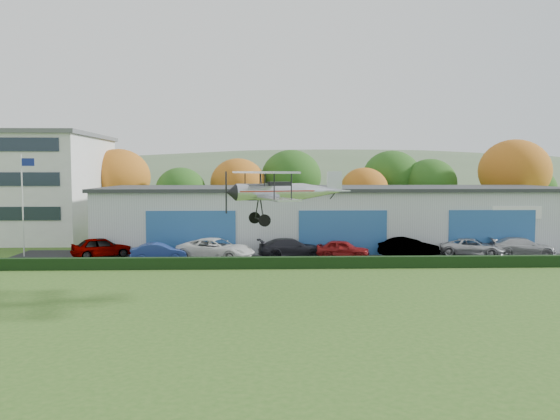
{
  "coord_description": "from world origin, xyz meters",
  "views": [
    {
      "loc": [
        -1.56,
        -22.48,
        6.76
      ],
      "look_at": [
        -0.4,
        10.57,
        4.44
      ],
      "focal_mm": 36.32,
      "sensor_mm": 36.0,
      "label": 1
    }
  ],
  "objects_px": {
    "car_0": "(102,247)",
    "car_7": "(522,247)",
    "car_1": "(159,252)",
    "car_2": "(216,249)",
    "car_6": "(472,247)",
    "hangar": "(333,216)",
    "flagpole": "(24,196)",
    "car_4": "(343,249)",
    "car_3": "(291,248)",
    "biplane": "(280,190)",
    "car_5": "(409,247)"
  },
  "relations": [
    {
      "from": "car_6",
      "to": "car_2",
      "type": "bearing_deg",
      "value": 114.16
    },
    {
      "from": "car_1",
      "to": "flagpole",
      "type": "bearing_deg",
      "value": 69.65
    },
    {
      "from": "car_1",
      "to": "car_6",
      "type": "height_order",
      "value": "car_6"
    },
    {
      "from": "car_5",
      "to": "car_6",
      "type": "height_order",
      "value": "car_5"
    },
    {
      "from": "car_3",
      "to": "biplane",
      "type": "distance_m",
      "value": 14.41
    },
    {
      "from": "flagpole",
      "to": "car_7",
      "type": "relative_size",
      "value": 1.61
    },
    {
      "from": "car_1",
      "to": "car_2",
      "type": "xyz_separation_m",
      "value": [
        4.19,
        0.43,
        0.14
      ]
    },
    {
      "from": "flagpole",
      "to": "car_6",
      "type": "distance_m",
      "value": 35.27
    },
    {
      "from": "hangar",
      "to": "car_4",
      "type": "relative_size",
      "value": 10.05
    },
    {
      "from": "flagpole",
      "to": "car_4",
      "type": "relative_size",
      "value": 1.98
    },
    {
      "from": "hangar",
      "to": "car_0",
      "type": "xyz_separation_m",
      "value": [
        -18.87,
        -6.42,
        -1.83
      ]
    },
    {
      "from": "hangar",
      "to": "car_4",
      "type": "height_order",
      "value": "hangar"
    },
    {
      "from": "car_0",
      "to": "car_7",
      "type": "distance_m",
      "value": 32.93
    },
    {
      "from": "car_0",
      "to": "car_6",
      "type": "height_order",
      "value": "car_0"
    },
    {
      "from": "car_3",
      "to": "biplane",
      "type": "relative_size",
      "value": 0.68
    },
    {
      "from": "hangar",
      "to": "car_4",
      "type": "distance_m",
      "value": 7.82
    },
    {
      "from": "flagpole",
      "to": "car_6",
      "type": "height_order",
      "value": "flagpole"
    },
    {
      "from": "car_0",
      "to": "car_4",
      "type": "distance_m",
      "value": 18.7
    },
    {
      "from": "car_3",
      "to": "car_5",
      "type": "height_order",
      "value": "car_5"
    },
    {
      "from": "flagpole",
      "to": "car_2",
      "type": "xyz_separation_m",
      "value": [
        15.02,
        -2.25,
        -3.92
      ]
    },
    {
      "from": "car_2",
      "to": "car_5",
      "type": "xyz_separation_m",
      "value": [
        14.84,
        0.92,
        -0.06
      ]
    },
    {
      "from": "car_7",
      "to": "car_3",
      "type": "bearing_deg",
      "value": 98.8
    },
    {
      "from": "biplane",
      "to": "flagpole",
      "type": "bearing_deg",
      "value": 125.62
    },
    {
      "from": "car_1",
      "to": "biplane",
      "type": "distance_m",
      "value": 15.51
    },
    {
      "from": "car_2",
      "to": "car_4",
      "type": "xyz_separation_m",
      "value": [
        9.65,
        0.66,
        -0.13
      ]
    },
    {
      "from": "car_0",
      "to": "car_6",
      "type": "relative_size",
      "value": 0.92
    },
    {
      "from": "car_1",
      "to": "car_2",
      "type": "height_order",
      "value": "car_2"
    },
    {
      "from": "car_0",
      "to": "car_1",
      "type": "xyz_separation_m",
      "value": [
        4.82,
        -2.25,
        -0.1
      ]
    },
    {
      "from": "flagpole",
      "to": "car_3",
      "type": "distance_m",
      "value": 21.11
    },
    {
      "from": "flagpole",
      "to": "car_1",
      "type": "distance_m",
      "value": 11.88
    },
    {
      "from": "hangar",
      "to": "flagpole",
      "type": "distance_m",
      "value": 25.68
    },
    {
      "from": "hangar",
      "to": "car_3",
      "type": "bearing_deg",
      "value": -120.44
    },
    {
      "from": "car_1",
      "to": "car_5",
      "type": "relative_size",
      "value": 0.89
    },
    {
      "from": "hangar",
      "to": "car_2",
      "type": "relative_size",
      "value": 6.93
    },
    {
      "from": "car_3",
      "to": "car_4",
      "type": "distance_m",
      "value": 4.0
    },
    {
      "from": "car_7",
      "to": "biplane",
      "type": "xyz_separation_m",
      "value": [
        -19.55,
        -13.58,
        4.95
      ]
    },
    {
      "from": "car_4",
      "to": "car_7",
      "type": "relative_size",
      "value": 0.81
    },
    {
      "from": "hangar",
      "to": "car_7",
      "type": "height_order",
      "value": "hangar"
    },
    {
      "from": "car_5",
      "to": "car_6",
      "type": "distance_m",
      "value": 5.2
    },
    {
      "from": "car_6",
      "to": "car_4",
      "type": "bearing_deg",
      "value": 114.36
    },
    {
      "from": "car_1",
      "to": "car_2",
      "type": "bearing_deg",
      "value": -90.49
    },
    {
      "from": "car_2",
      "to": "car_3",
      "type": "bearing_deg",
      "value": -57.41
    },
    {
      "from": "car_2",
      "to": "biplane",
      "type": "relative_size",
      "value": 0.78
    },
    {
      "from": "car_3",
      "to": "biplane",
      "type": "bearing_deg",
      "value": 163.01
    },
    {
      "from": "hangar",
      "to": "car_1",
      "type": "relative_size",
      "value": 9.95
    },
    {
      "from": "car_7",
      "to": "car_1",
      "type": "bearing_deg",
      "value": 101.82
    },
    {
      "from": "car_1",
      "to": "car_3",
      "type": "height_order",
      "value": "car_3"
    },
    {
      "from": "car_4",
      "to": "car_5",
      "type": "xyz_separation_m",
      "value": [
        5.19,
        0.26,
        0.07
      ]
    },
    {
      "from": "car_5",
      "to": "car_6",
      "type": "xyz_separation_m",
      "value": [
        5.17,
        0.51,
        -0.07
      ]
    },
    {
      "from": "car_6",
      "to": "car_7",
      "type": "xyz_separation_m",
      "value": [
        3.91,
        -0.2,
        0.04
      ]
    }
  ]
}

